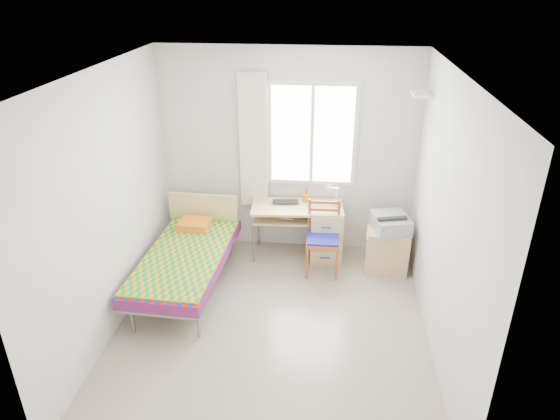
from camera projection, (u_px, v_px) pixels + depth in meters
The scene contains 17 objects.
floor at pixel (272, 325), 5.25m from camera, with size 3.50×3.50×0.00m, color #BCAD93.
ceiling at pixel (270, 73), 4.12m from camera, with size 3.50×3.50×0.00m, color white.
wall_back at pixel (288, 153), 6.25m from camera, with size 3.20×3.20×0.00m, color silver.
wall_left at pixel (107, 206), 4.83m from camera, with size 3.50×3.50×0.00m, color silver.
wall_right at pixel (445, 222), 4.53m from camera, with size 3.50×3.50×0.00m, color silver.
window at pixel (312, 135), 6.09m from camera, with size 1.10×0.04×1.30m.
curtain at pixel (254, 142), 6.16m from camera, with size 0.35×0.05×1.70m, color beige.
floating_shelf at pixel (421, 94), 5.43m from camera, with size 0.20×0.32×0.03m, color white.
bed at pixel (187, 256), 5.74m from camera, with size 0.96×1.91×0.81m.
desk at pixel (320, 230), 6.33m from camera, with size 1.17×0.59×0.71m.
chair at pixel (324, 233), 5.99m from camera, with size 0.40×0.40×0.91m.
cabinet at pixel (387, 249), 6.14m from camera, with size 0.53×0.47×0.55m.
printer at pixel (391, 223), 5.95m from camera, with size 0.49×0.54×0.20m.
laptop at pixel (285, 204), 6.25m from camera, with size 0.33×0.21×0.03m, color black.
pen_cup at pixel (306, 198), 6.33m from camera, with size 0.08×0.08×0.10m, color orange.
task_lamp at pixel (332, 193), 6.05m from camera, with size 0.21×0.30×0.35m.
book at pixel (282, 215), 6.27m from camera, with size 0.16×0.22×0.02m, color gray.
Camera 1 is at (0.53, -4.17, 3.36)m, focal length 32.00 mm.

